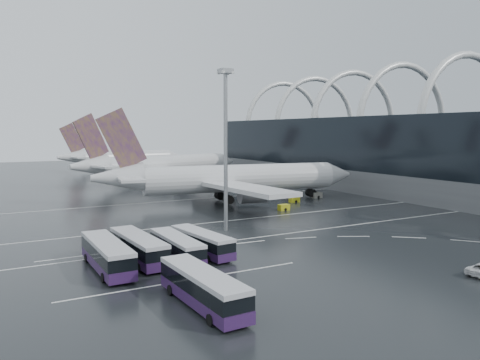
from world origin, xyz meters
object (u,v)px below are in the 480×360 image
bus_row_near_c (177,247)px  floodlight_mast (226,130)px  airliner_gate_b (160,166)px  bus_row_near_b (138,247)px  gse_cart_belly_c (284,207)px  airliner_main (228,179)px  gse_cart_belly_b (290,193)px  gse_cart_belly_d (317,195)px  airliner_gate_c (121,158)px  bus_row_far_a (203,287)px  bus_row_near_a (107,254)px  gse_cart_belly_a (294,200)px  bus_row_near_d (202,242)px

bus_row_near_c → floodlight_mast: size_ratio=0.48×
airliner_gate_b → bus_row_near_b: (-32.59, -83.84, -3.47)m
bus_row_near_c → gse_cart_belly_c: 40.92m
airliner_main → gse_cart_belly_b: airliner_main is taller
bus_row_near_b → gse_cart_belly_d: (54.81, 33.63, -1.16)m
gse_cart_belly_c → airliner_main: bearing=107.5°
airliner_gate_c → gse_cart_belly_b: airliner_gate_c is taller
airliner_gate_b → bus_row_far_a: airliner_gate_b is taller
bus_row_near_c → gse_cart_belly_d: size_ratio=5.05×
gse_cart_belly_b → gse_cart_belly_d: gse_cart_belly_d is taller
bus_row_near_c → gse_cart_belly_b: (46.32, 41.04, -1.02)m
bus_row_near_b → bus_row_far_a: bus_row_near_b is taller
airliner_main → bus_row_near_a: bearing=-124.2°
airliner_gate_c → gse_cart_belly_d: airliner_gate_c is taller
floodlight_mast → gse_cart_belly_a: 37.31m
gse_cart_belly_d → airliner_gate_b: bearing=113.9°
bus_row_near_a → bus_row_near_d: 12.69m
gse_cart_belly_a → gse_cart_belly_d: bearing=19.3°
airliner_main → bus_row_near_d: size_ratio=4.99×
floodlight_mast → gse_cart_belly_b: (32.69, 28.28, -15.78)m
bus_row_near_d → bus_row_near_b: bearing=79.4°
gse_cart_belly_c → gse_cart_belly_a: bearing=43.4°
floodlight_mast → gse_cart_belly_a: bearing=34.9°
bus_row_near_b → bus_row_near_d: bearing=-97.2°
gse_cart_belly_c → gse_cart_belly_b: bearing=51.7°
bus_row_near_b → gse_cart_belly_b: 64.31m
gse_cart_belly_a → gse_cart_belly_b: size_ratio=0.96×
bus_row_near_c → bus_row_near_d: size_ratio=0.99×
gse_cart_belly_a → bus_row_near_d: bearing=-140.3°
gse_cart_belly_b → gse_cart_belly_c: gse_cart_belly_b is taller
bus_row_near_d → airliner_gate_c: bearing=-17.1°
airliner_main → bus_row_near_d: (-24.26, -38.52, -3.63)m
bus_row_near_d → gse_cart_belly_c: (29.08, 23.21, -1.04)m
bus_row_near_c → gse_cart_belly_a: 52.35m
airliner_main → bus_row_near_d: bearing=-113.4°
airliner_gate_b → airliner_gate_c: airliner_gate_b is taller
airliner_gate_c → bus_row_near_a: (-39.49, -141.62, -2.99)m
airliner_gate_b → bus_row_near_d: 87.95m
gse_cart_belly_b → bus_row_near_a: bearing=-143.2°
airliner_gate_c → bus_row_near_b: airliner_gate_c is taller
bus_row_near_b → gse_cart_belly_d: size_ratio=5.56×
bus_row_near_a → gse_cart_belly_b: size_ratio=5.83×
gse_cart_belly_b → gse_cart_belly_a: bearing=-119.0°
airliner_gate_b → gse_cart_belly_d: 55.10m
gse_cart_belly_d → bus_row_near_b: bearing=-148.5°
gse_cart_belly_a → gse_cart_belly_b: gse_cart_belly_b is taller
airliner_gate_b → gse_cart_belly_b: bearing=-83.2°
bus_row_near_b → floodlight_mast: 25.80m
gse_cart_belly_c → gse_cart_belly_d: bearing=32.5°
bus_row_near_a → bus_row_near_b: bearing=-68.2°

